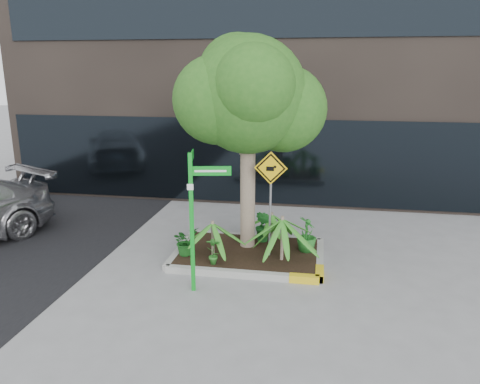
# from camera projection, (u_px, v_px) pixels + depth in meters

# --- Properties ---
(ground) EXTENTS (80.00, 80.00, 0.00)m
(ground) POSITION_uv_depth(u_px,v_px,m) (238.00, 262.00, 10.40)
(ground) COLOR gray
(ground) RESTS_ON ground
(planter) EXTENTS (3.35, 2.36, 0.15)m
(planter) POSITION_uv_depth(u_px,v_px,m) (250.00, 253.00, 10.60)
(planter) COLOR #9E9E99
(planter) RESTS_ON ground
(tree) EXTENTS (3.29, 2.92, 4.94)m
(tree) POSITION_uv_depth(u_px,v_px,m) (248.00, 95.00, 10.09)
(tree) COLOR gray
(tree) RESTS_ON ground
(palm_front) EXTENTS (1.11, 1.11, 1.23)m
(palm_front) POSITION_uv_depth(u_px,v_px,m) (283.00, 219.00, 9.90)
(palm_front) COLOR gray
(palm_front) RESTS_ON ground
(palm_left) EXTENTS (0.90, 0.90, 1.00)m
(palm_left) POSITION_uv_depth(u_px,v_px,m) (213.00, 223.00, 10.18)
(palm_left) COLOR gray
(palm_left) RESTS_ON ground
(palm_back) EXTENTS (0.79, 0.79, 0.88)m
(palm_back) POSITION_uv_depth(u_px,v_px,m) (272.00, 214.00, 11.10)
(palm_back) COLOR gray
(palm_back) RESTS_ON ground
(shrub_a) EXTENTS (0.79, 0.79, 0.63)m
(shrub_a) POSITION_uv_depth(u_px,v_px,m) (186.00, 241.00, 10.34)
(shrub_a) COLOR #175219
(shrub_a) RESTS_ON planter
(shrub_b) EXTENTS (0.54, 0.54, 0.79)m
(shrub_b) POSITION_uv_depth(u_px,v_px,m) (307.00, 234.00, 10.52)
(shrub_b) COLOR #1E651F
(shrub_b) RESTS_ON planter
(shrub_c) EXTENTS (0.32, 0.32, 0.60)m
(shrub_c) POSITION_uv_depth(u_px,v_px,m) (214.00, 251.00, 9.83)
(shrub_c) COLOR #287424
(shrub_c) RESTS_ON planter
(shrub_d) EXTENTS (0.61, 0.61, 0.78)m
(shrub_d) POSITION_uv_depth(u_px,v_px,m) (264.00, 226.00, 11.08)
(shrub_d) COLOR #1B5F21
(shrub_d) RESTS_ON planter
(street_sign_post) EXTENTS (0.89, 0.79, 2.70)m
(street_sign_post) POSITION_uv_depth(u_px,v_px,m) (194.00, 207.00, 8.70)
(street_sign_post) COLOR #0E9E21
(street_sign_post) RESTS_ON ground
(cattle_sign) EXTENTS (0.71, 0.19, 2.32)m
(cattle_sign) POSITION_uv_depth(u_px,v_px,m) (271.00, 186.00, 10.02)
(cattle_sign) COLOR slate
(cattle_sign) RESTS_ON ground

